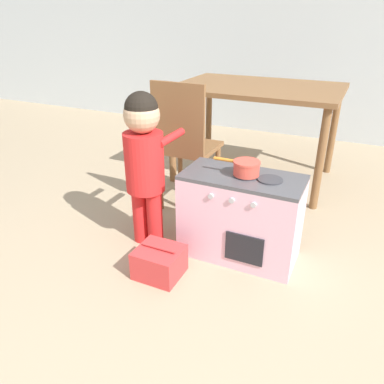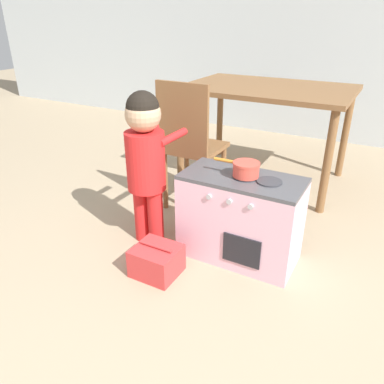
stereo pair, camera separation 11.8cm
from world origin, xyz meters
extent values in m
cube|color=silver|center=(0.00, 3.47, 1.30)|extent=(10.00, 0.06, 2.60)
cube|color=#EAB2C6|center=(-0.02, 0.97, 0.23)|extent=(0.64, 0.32, 0.47)
cube|color=#4C4C51|center=(-0.02, 0.97, 0.48)|extent=(0.64, 0.32, 0.02)
cylinder|color=#38383D|center=(-0.01, 0.97, 0.49)|extent=(0.13, 0.13, 0.01)
cylinder|color=#38383D|center=(0.12, 0.97, 0.49)|extent=(0.13, 0.13, 0.01)
cube|color=black|center=(0.06, 0.80, 0.15)|extent=(0.20, 0.01, 0.16)
cylinder|color=#B2B2B7|center=(-0.14, 0.80, 0.42)|extent=(0.03, 0.01, 0.03)
cylinder|color=#B2B2B7|center=(-0.02, 0.80, 0.42)|extent=(0.03, 0.01, 0.03)
cylinder|color=#B2B2B7|center=(0.09, 0.80, 0.42)|extent=(0.03, 0.01, 0.03)
cylinder|color=#E04C3D|center=(-0.01, 0.97, 0.53)|extent=(0.14, 0.14, 0.08)
cylinder|color=#E04C3D|center=(-0.01, 0.97, 0.57)|extent=(0.14, 0.14, 0.01)
cylinder|color=orange|center=(-0.13, 0.97, 0.56)|extent=(0.11, 0.02, 0.02)
cylinder|color=red|center=(-0.61, 0.85, 0.18)|extent=(0.09, 0.09, 0.35)
cylinder|color=red|center=(-0.51, 0.85, 0.18)|extent=(0.09, 0.09, 0.35)
cylinder|color=red|center=(-0.56, 0.85, 0.52)|extent=(0.22, 0.22, 0.33)
sphere|color=tan|center=(-0.56, 0.85, 0.78)|extent=(0.19, 0.19, 0.19)
sphere|color=black|center=(-0.56, 0.85, 0.81)|extent=(0.18, 0.18, 0.18)
cylinder|color=red|center=(-0.65, 0.99, 0.63)|extent=(0.04, 0.26, 0.04)
cylinder|color=red|center=(-0.46, 0.99, 0.63)|extent=(0.04, 0.26, 0.04)
cube|color=#D13838|center=(-0.34, 0.61, 0.08)|extent=(0.23, 0.22, 0.16)
cylinder|color=#D13838|center=(-0.34, 0.61, 0.17)|extent=(0.19, 0.02, 0.02)
cube|color=brown|center=(-0.29, 2.10, 0.74)|extent=(1.25, 0.86, 0.03)
cylinder|color=brown|center=(-0.85, 1.73, 0.36)|extent=(0.06, 0.06, 0.72)
cylinder|color=brown|center=(0.28, 1.73, 0.36)|extent=(0.06, 0.06, 0.72)
cylinder|color=brown|center=(-0.85, 2.47, 0.36)|extent=(0.06, 0.06, 0.72)
cylinder|color=brown|center=(0.28, 2.47, 0.36)|extent=(0.06, 0.06, 0.72)
cube|color=brown|center=(-0.55, 1.41, 0.43)|extent=(0.36, 0.36, 0.03)
cube|color=brown|center=(-0.55, 1.24, 0.67)|extent=(0.36, 0.02, 0.44)
cylinder|color=brown|center=(-0.70, 1.26, 0.21)|extent=(0.04, 0.04, 0.42)
cylinder|color=brown|center=(-0.40, 1.26, 0.21)|extent=(0.04, 0.04, 0.42)
cylinder|color=brown|center=(-0.70, 1.56, 0.21)|extent=(0.04, 0.04, 0.42)
cylinder|color=brown|center=(-0.40, 1.56, 0.21)|extent=(0.04, 0.04, 0.42)
camera|label=1|loc=(0.50, -0.78, 1.26)|focal=35.00mm
camera|label=2|loc=(0.61, -0.72, 1.26)|focal=35.00mm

